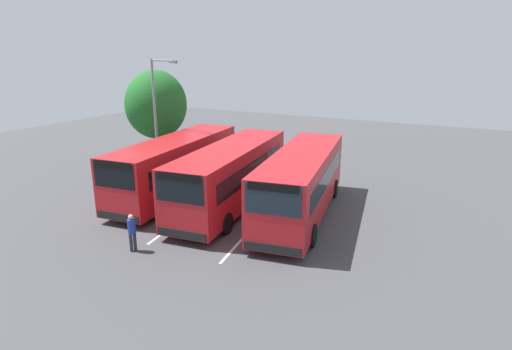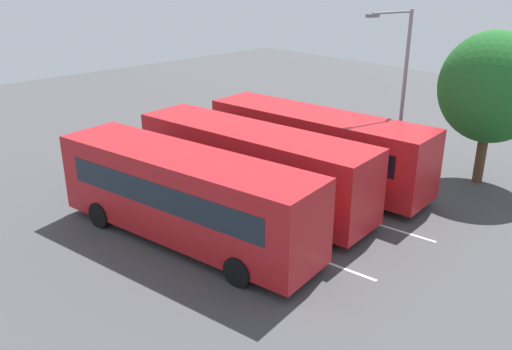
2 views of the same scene
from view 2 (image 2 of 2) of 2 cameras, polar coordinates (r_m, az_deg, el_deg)
ground_plane at (r=21.54m, az=0.42°, el=-3.81°), size 64.28×64.28×0.00m
bus_far_left at (r=23.76m, az=6.43°, el=3.15°), size 10.60×3.64×3.24m
bus_center_left at (r=21.33m, az=-0.44°, el=1.12°), size 10.62×3.81×3.24m
bus_center_right at (r=18.76m, az=-7.68°, el=-2.03°), size 10.66×4.22×3.24m
pedestrian at (r=26.82m, az=-8.40°, el=3.32°), size 0.44×0.44×1.61m
street_lamp at (r=24.27m, az=15.12°, el=9.19°), size 0.75×2.42×7.52m
depot_tree at (r=25.24m, az=23.86°, el=8.50°), size 4.57×4.11×6.73m
lane_stripe_outer_left at (r=22.73m, az=3.75°, el=-2.44°), size 12.47×1.96×0.01m
lane_stripe_inner_left at (r=20.45m, az=-3.28°, el=-5.30°), size 12.47×1.96×0.01m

